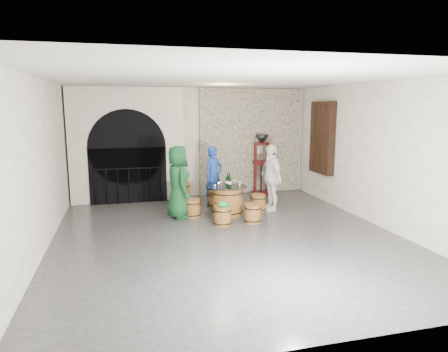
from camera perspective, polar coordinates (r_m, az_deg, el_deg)
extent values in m
plane|color=#2B2B2D|center=(8.41, 0.40, -8.56)|extent=(8.00, 8.00, 0.00)
plane|color=beige|center=(11.94, -4.52, 4.78)|extent=(8.00, 0.00, 8.00)
plane|color=beige|center=(4.37, 13.98, -4.57)|extent=(8.00, 0.00, 8.00)
plane|color=beige|center=(7.92, -24.88, 1.24)|extent=(0.00, 8.00, 8.00)
plane|color=beige|center=(9.56, 21.18, 2.84)|extent=(0.00, 8.00, 8.00)
plane|color=beige|center=(7.99, 0.43, 13.74)|extent=(8.00, 8.00, 0.00)
cube|color=#B0A58C|center=(12.32, 3.84, 4.94)|extent=(3.20, 0.12, 3.18)
cube|color=beige|center=(11.51, -13.68, 4.34)|extent=(3.10, 0.50, 3.18)
cube|color=black|center=(11.36, -13.49, 0.07)|extent=(2.10, 0.03, 1.55)
cylinder|color=black|center=(11.25, -13.65, 3.96)|extent=(2.10, 0.03, 2.10)
cylinder|color=black|center=(11.26, -13.52, 1.04)|extent=(1.79, 0.04, 0.04)
cylinder|color=black|center=(11.37, -17.92, -1.60)|extent=(0.02, 0.02, 0.98)
cylinder|color=black|center=(11.35, -16.42, -1.53)|extent=(0.02, 0.02, 0.98)
cylinder|color=black|center=(11.35, -14.92, -1.47)|extent=(0.02, 0.02, 0.98)
cylinder|color=black|center=(11.35, -13.42, -1.41)|extent=(0.02, 0.02, 0.98)
cylinder|color=black|center=(11.35, -11.92, -1.34)|extent=(0.02, 0.02, 0.98)
cylinder|color=black|center=(11.37, -10.42, -1.27)|extent=(0.02, 0.02, 0.98)
cylinder|color=black|center=(11.39, -8.93, -1.21)|extent=(0.02, 0.02, 0.98)
cube|color=black|center=(11.51, 13.86, 5.33)|extent=(0.20, 1.10, 2.00)
cube|color=black|center=(11.49, 13.64, 5.33)|extent=(0.06, 0.88, 1.76)
cube|color=black|center=(11.50, 13.77, 5.33)|extent=(0.22, 0.92, 0.06)
cube|color=black|center=(11.25, 14.46, 5.20)|extent=(0.22, 0.06, 1.80)
cube|color=black|center=(11.50, 13.77, 5.33)|extent=(0.22, 0.06, 1.80)
cube|color=black|center=(11.76, 13.10, 5.45)|extent=(0.22, 0.06, 1.80)
cylinder|color=brown|center=(9.88, 0.50, -3.67)|extent=(0.73, 0.73, 0.69)
cylinder|color=brown|center=(9.88, 0.50, -3.67)|extent=(0.78, 0.78, 0.15)
torus|color=black|center=(9.94, 0.50, -4.98)|extent=(0.78, 0.78, 0.02)
torus|color=black|center=(9.82, 0.50, -2.34)|extent=(0.78, 0.78, 0.02)
cylinder|color=brown|center=(9.80, 0.50, -1.65)|extent=(0.74, 0.74, 0.02)
cylinder|color=black|center=(9.79, 0.50, -1.50)|extent=(0.95, 0.95, 0.01)
cylinder|color=brown|center=(9.79, -4.53, -4.63)|extent=(0.37, 0.37, 0.43)
cylinder|color=brown|center=(9.79, -4.53, -4.63)|extent=(0.40, 0.40, 0.09)
torus|color=black|center=(9.82, -4.52, -5.45)|extent=(0.41, 0.41, 0.02)
torus|color=black|center=(9.75, -4.54, -3.81)|extent=(0.41, 0.41, 0.02)
cylinder|color=brown|center=(9.73, -4.55, -3.36)|extent=(0.38, 0.38, 0.02)
cylinder|color=brown|center=(10.70, -1.18, -3.33)|extent=(0.37, 0.37, 0.43)
cylinder|color=brown|center=(10.70, -1.18, -3.33)|extent=(0.40, 0.40, 0.09)
torus|color=black|center=(10.74, -1.18, -4.08)|extent=(0.41, 0.41, 0.02)
torus|color=black|center=(10.67, -1.18, -2.57)|extent=(0.41, 0.41, 0.02)
cylinder|color=brown|center=(10.65, -1.18, -2.16)|extent=(0.38, 0.38, 0.02)
cylinder|color=brown|center=(10.30, 4.88, -3.89)|extent=(0.37, 0.37, 0.43)
cylinder|color=brown|center=(10.30, 4.88, -3.89)|extent=(0.40, 0.40, 0.09)
torus|color=black|center=(10.34, 4.87, -4.67)|extent=(0.41, 0.41, 0.02)
torus|color=black|center=(10.27, 4.89, -3.11)|extent=(0.41, 0.41, 0.02)
cylinder|color=brown|center=(10.25, 4.90, -2.68)|extent=(0.38, 0.38, 0.02)
cylinder|color=brown|center=(9.31, 4.12, -5.40)|extent=(0.37, 0.37, 0.43)
cylinder|color=brown|center=(9.31, 4.12, -5.40)|extent=(0.40, 0.40, 0.09)
torus|color=black|center=(9.35, 4.11, -6.25)|extent=(0.41, 0.41, 0.02)
torus|color=black|center=(9.27, 4.13, -4.53)|extent=(0.41, 0.41, 0.02)
cylinder|color=brown|center=(9.25, 4.14, -4.06)|extent=(0.38, 0.38, 0.02)
cylinder|color=brown|center=(9.08, -0.21, -5.77)|extent=(0.37, 0.37, 0.43)
cylinder|color=brown|center=(9.08, -0.21, -5.77)|extent=(0.40, 0.40, 0.09)
torus|color=black|center=(9.12, -0.21, -6.64)|extent=(0.41, 0.41, 0.02)
torus|color=black|center=(9.04, -0.21, -4.88)|extent=(0.41, 0.41, 0.02)
cylinder|color=brown|center=(9.02, -0.21, -4.40)|extent=(0.38, 0.38, 0.02)
ellipsoid|color=#0C8C3C|center=(9.00, -0.21, -4.03)|extent=(0.22, 0.22, 0.12)
cylinder|color=#0C8C3C|center=(9.01, 0.33, -4.35)|extent=(0.15, 0.15, 0.01)
imported|color=#113D1E|center=(9.61, -6.59, -0.88)|extent=(0.70, 0.94, 1.75)
imported|color=navy|center=(10.73, -1.48, -0.04)|extent=(0.70, 0.63, 1.62)
imported|color=white|center=(10.36, 6.73, -0.21)|extent=(0.51, 1.04, 1.71)
cylinder|color=black|center=(9.79, 0.47, -0.80)|extent=(0.07, 0.07, 0.22)
cylinder|color=white|center=(9.80, 0.47, -0.86)|extent=(0.08, 0.08, 0.06)
cone|color=black|center=(9.77, 0.47, -0.08)|extent=(0.07, 0.07, 0.05)
cylinder|color=black|center=(9.76, 0.47, 0.24)|extent=(0.03, 0.03, 0.07)
cylinder|color=black|center=(9.69, 0.83, -0.92)|extent=(0.07, 0.07, 0.22)
cylinder|color=white|center=(9.69, 0.83, -0.97)|extent=(0.08, 0.08, 0.06)
cone|color=black|center=(9.67, 0.83, -0.19)|extent=(0.07, 0.07, 0.05)
cylinder|color=black|center=(9.66, 0.83, 0.13)|extent=(0.03, 0.03, 0.07)
cylinder|color=black|center=(9.84, 0.74, -0.75)|extent=(0.07, 0.07, 0.22)
cylinder|color=white|center=(9.85, 0.74, -0.80)|extent=(0.08, 0.08, 0.06)
cone|color=black|center=(9.82, 0.75, -0.03)|extent=(0.07, 0.07, 0.05)
cylinder|color=black|center=(9.81, 0.75, 0.29)|extent=(0.03, 0.03, 0.07)
cylinder|color=brown|center=(11.00, -6.11, -2.46)|extent=(0.45, 0.45, 0.64)
cylinder|color=brown|center=(11.00, -6.11, -2.46)|extent=(0.48, 0.48, 0.14)
torus|color=black|center=(11.05, -6.09, -3.55)|extent=(0.49, 0.49, 0.02)
torus|color=black|center=(10.95, -6.13, -1.36)|extent=(0.49, 0.49, 0.02)
cylinder|color=brown|center=(10.93, -6.14, -0.78)|extent=(0.46, 0.46, 0.02)
cube|color=#470B0E|center=(12.24, 5.30, -2.46)|extent=(0.52, 0.43, 0.10)
cube|color=#470B0E|center=(12.07, 5.38, 1.90)|extent=(0.47, 0.31, 0.12)
cube|color=#470B0E|center=(12.01, 5.42, 4.64)|extent=(0.46, 0.14, 0.07)
cylinder|color=black|center=(12.14, 5.34, 0.00)|extent=(0.05, 0.05, 0.97)
cylinder|color=black|center=(11.99, 5.44, 5.70)|extent=(0.37, 0.37, 0.09)
cone|color=black|center=(12.00, 5.43, 5.15)|extent=(0.37, 0.37, 0.19)
cube|color=#470B0E|center=(12.03, 4.51, 1.08)|extent=(0.07, 0.07, 1.55)
cube|color=#470B0E|center=(12.17, 6.20, 1.17)|extent=(0.07, 0.07, 1.55)
cylinder|color=#470B0E|center=(12.13, 6.73, 2.97)|extent=(0.42, 0.05, 0.30)
cube|color=silver|center=(12.34, 5.05, 3.77)|extent=(0.18, 0.10, 0.22)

